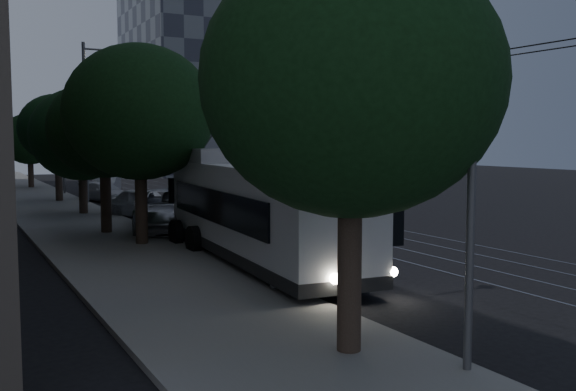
% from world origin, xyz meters
% --- Properties ---
extents(ground, '(120.00, 120.00, 0.00)m').
position_xyz_m(ground, '(0.00, 0.00, 0.00)').
color(ground, black).
rests_on(ground, ground).
extents(sidewalk, '(5.00, 90.00, 0.15)m').
position_xyz_m(sidewalk, '(-7.50, 20.00, 0.07)').
color(sidewalk, gray).
rests_on(sidewalk, ground).
extents(tram_rails, '(4.52, 90.00, 0.02)m').
position_xyz_m(tram_rails, '(2.50, 20.00, 0.01)').
color(tram_rails, '#97969E').
rests_on(tram_rails, ground).
extents(overhead_wires, '(2.23, 90.00, 6.00)m').
position_xyz_m(overhead_wires, '(-4.97, 20.00, 3.47)').
color(overhead_wires, black).
rests_on(overhead_wires, ground).
extents(building_distant_right, '(22.00, 18.00, 24.00)m').
position_xyz_m(building_distant_right, '(18.00, 55.00, 12.00)').
color(building_distant_right, '#393C49').
rests_on(building_distant_right, ground).
extents(trolleybus, '(3.51, 12.32, 5.63)m').
position_xyz_m(trolleybus, '(-4.10, 0.79, 1.69)').
color(trolleybus, silver).
rests_on(trolleybus, ground).
extents(pickup_silver, '(4.70, 7.16, 1.83)m').
position_xyz_m(pickup_silver, '(-4.30, 9.12, 0.92)').
color(pickup_silver, '#ABADB2').
rests_on(pickup_silver, ground).
extents(car_white_a, '(3.29, 4.86, 1.54)m').
position_xyz_m(car_white_a, '(-3.99, 14.04, 0.77)').
color(car_white_a, silver).
rests_on(car_white_a, ground).
extents(car_white_b, '(2.97, 4.54, 1.22)m').
position_xyz_m(car_white_b, '(-3.81, 24.00, 0.61)').
color(car_white_b, silver).
rests_on(car_white_b, ground).
extents(car_white_c, '(3.11, 4.87, 1.52)m').
position_xyz_m(car_white_c, '(-2.70, 28.57, 0.76)').
color(car_white_c, '#B1B2B5').
rests_on(car_white_c, ground).
extents(car_white_d, '(1.84, 4.05, 1.35)m').
position_xyz_m(car_white_d, '(-2.70, 30.79, 0.68)').
color(car_white_d, '#AFB0B4').
rests_on(car_white_d, ground).
extents(tree_0, '(5.37, 5.37, 7.43)m').
position_xyz_m(tree_0, '(-6.50, -8.25, 4.99)').
color(tree_0, '#2F231A').
rests_on(tree_0, ground).
extents(tree_1, '(5.51, 5.51, 7.45)m').
position_xyz_m(tree_1, '(-6.50, 5.49, 4.96)').
color(tree_1, '#2F231A').
rests_on(tree_1, ground).
extents(tree_2, '(4.58, 4.58, 6.52)m').
position_xyz_m(tree_2, '(-7.00, 9.07, 4.44)').
color(tree_2, '#2F231A').
rests_on(tree_2, ground).
extents(tree_3, '(5.30, 5.30, 6.63)m').
position_xyz_m(tree_3, '(-6.50, 16.61, 4.24)').
color(tree_3, '#2F231A').
rests_on(tree_3, ground).
extents(tree_4, '(4.76, 4.76, 6.82)m').
position_xyz_m(tree_4, '(-6.50, 24.47, 4.65)').
color(tree_4, '#2F231A').
rests_on(tree_4, ground).
extents(tree_5, '(4.52, 4.52, 6.06)m').
position_xyz_m(tree_5, '(-6.66, 37.50, 4.01)').
color(tree_5, '#2F231A').
rests_on(tree_5, ground).
extents(streetlamp_near, '(2.56, 0.44, 10.65)m').
position_xyz_m(streetlamp_near, '(-5.04, -3.20, 6.38)').
color(streetlamp_near, '#5B5B5D').
rests_on(streetlamp_near, ground).
extents(streetlamp_far, '(2.37, 0.44, 9.78)m').
position_xyz_m(streetlamp_far, '(-4.80, 22.24, 5.90)').
color(streetlamp_far, '#5B5B5D').
rests_on(streetlamp_far, ground).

